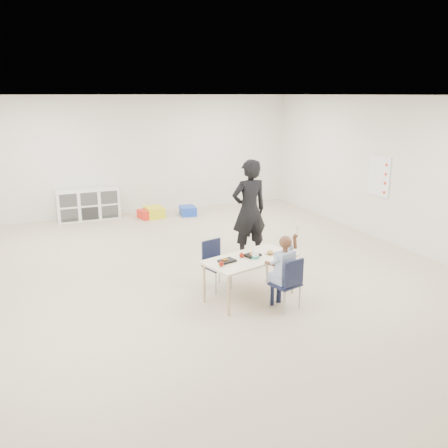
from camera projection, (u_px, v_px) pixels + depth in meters
name	position (u px, v px, depth m)	size (l,w,h in m)	color
room	(200.00, 189.00, 7.30)	(9.00, 9.02, 2.80)	#BFAC92
table	(250.00, 277.00, 6.71)	(1.45, 0.99, 0.61)	#F7EBC5
chair_near	(285.00, 283.00, 6.37)	(0.35, 0.33, 0.73)	black
chair_far	(218.00, 265.00, 7.02)	(0.35, 0.33, 0.73)	black
child	(286.00, 268.00, 6.31)	(0.48, 0.48, 1.15)	#99ABD0
lunch_tray_near	(252.00, 255.00, 6.69)	(0.22, 0.16, 0.03)	black
lunch_tray_far	(227.00, 261.00, 6.46)	(0.22, 0.16, 0.03)	black
milk_carton	(255.00, 256.00, 6.56)	(0.07, 0.07, 0.10)	white
bread_roll	(270.00, 252.00, 6.76)	(0.09, 0.09, 0.07)	tan
apple_near	(242.00, 255.00, 6.62)	(0.07, 0.07, 0.07)	maroon
apple_far	(221.00, 264.00, 6.29)	(0.07, 0.07, 0.07)	maroon
cubby_shelf	(88.00, 205.00, 10.93)	(1.40, 0.40, 0.70)	white
rules_poster	(379.00, 176.00, 9.35)	(0.02, 0.60, 0.80)	white
adult	(249.00, 210.00, 8.15)	(0.64, 0.42, 1.77)	black
bin_red	(147.00, 214.00, 11.08)	(0.32, 0.41, 0.20)	red
bin_yellow	(154.00, 212.00, 11.18)	(0.39, 0.50, 0.25)	yellow
bin_blue	(188.00, 211.00, 11.37)	(0.34, 0.44, 0.22)	#1940BD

